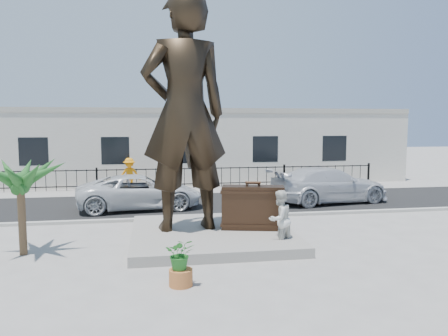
# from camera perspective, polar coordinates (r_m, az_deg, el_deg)

# --- Properties ---
(ground) EXTENTS (100.00, 100.00, 0.00)m
(ground) POSITION_cam_1_polar(r_m,az_deg,el_deg) (13.32, 1.44, -10.79)
(ground) COLOR #9E9991
(ground) RESTS_ON ground
(street) EXTENTS (40.00, 7.00, 0.01)m
(street) POSITION_cam_1_polar(r_m,az_deg,el_deg) (21.02, -2.70, -4.54)
(street) COLOR black
(street) RESTS_ON ground
(curb) EXTENTS (40.00, 0.25, 0.12)m
(curb) POSITION_cam_1_polar(r_m,az_deg,el_deg) (17.60, -1.35, -6.43)
(curb) COLOR #A5A399
(curb) RESTS_ON ground
(far_sidewalk) EXTENTS (40.00, 2.50, 0.02)m
(far_sidewalk) POSITION_cam_1_polar(r_m,az_deg,el_deg) (24.94, -3.78, -2.87)
(far_sidewalk) COLOR #9E9991
(far_sidewalk) RESTS_ON ground
(plinth) EXTENTS (5.20, 5.20, 0.30)m
(plinth) POSITION_cam_1_polar(r_m,az_deg,el_deg) (14.63, -1.63, -8.65)
(plinth) COLOR gray
(plinth) RESTS_ON ground
(fence) EXTENTS (22.00, 0.10, 1.20)m
(fence) POSITION_cam_1_polar(r_m,az_deg,el_deg) (25.64, -3.97, -1.29)
(fence) COLOR black
(fence) RESTS_ON ground
(building) EXTENTS (28.00, 7.00, 4.40)m
(building) POSITION_cam_1_polar(r_m,az_deg,el_deg) (29.66, -4.77, 2.80)
(building) COLOR silver
(building) RESTS_ON ground
(statue) EXTENTS (3.03, 2.20, 7.71)m
(statue) POSITION_cam_1_polar(r_m,az_deg,el_deg) (14.38, -5.19, 7.20)
(statue) COLOR black
(statue) RESTS_ON plinth
(suitcase) EXTENTS (2.14, 1.10, 1.44)m
(suitcase) POSITION_cam_1_polar(r_m,az_deg,el_deg) (14.61, 3.79, -5.16)
(suitcase) COLOR black
(suitcase) RESTS_ON plinth
(tourist) EXTENTS (1.10, 1.04, 1.79)m
(tourist) POSITION_cam_1_polar(r_m,az_deg,el_deg) (13.55, 7.28, -6.64)
(tourist) COLOR silver
(tourist) RESTS_ON ground
(car_white) EXTENTS (5.69, 3.07, 1.52)m
(car_white) POSITION_cam_1_polar(r_m,az_deg,el_deg) (19.78, -10.91, -3.06)
(car_white) COLOR silver
(car_white) RESTS_ON street
(car_silver) EXTENTS (6.10, 3.24, 1.68)m
(car_silver) POSITION_cam_1_polar(r_m,az_deg,el_deg) (21.56, 13.53, -2.15)
(car_silver) COLOR silver
(car_silver) RESTS_ON street
(worker) EXTENTS (1.25, 0.77, 1.86)m
(worker) POSITION_cam_1_polar(r_m,az_deg,el_deg) (24.76, -12.24, -0.85)
(worker) COLOR orange
(worker) RESTS_ON far_sidewalk
(palm_tree) EXTENTS (1.80, 1.80, 3.20)m
(palm_tree) POSITION_cam_1_polar(r_m,az_deg,el_deg) (14.24, -24.69, -10.24)
(palm_tree) COLOR #1E501D
(palm_tree) RESTS_ON ground
(planter) EXTENTS (0.56, 0.56, 0.40)m
(planter) POSITION_cam_1_polar(r_m,az_deg,el_deg) (10.65, -5.66, -14.05)
(planter) COLOR #B56530
(planter) RESTS_ON ground
(shrub) EXTENTS (0.74, 0.65, 0.76)m
(shrub) POSITION_cam_1_polar(r_m,az_deg,el_deg) (10.47, -5.69, -11.08)
(shrub) COLOR #226B22
(shrub) RESTS_ON planter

